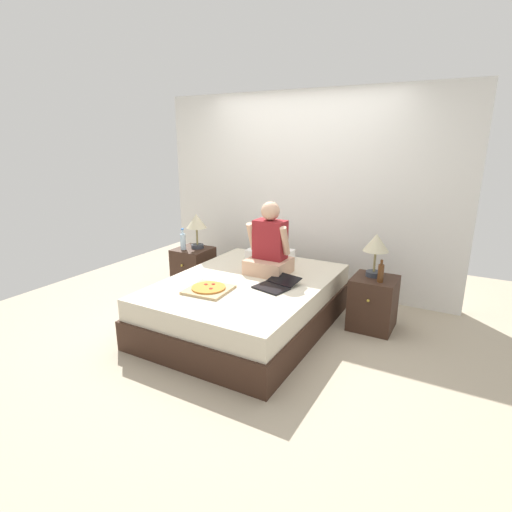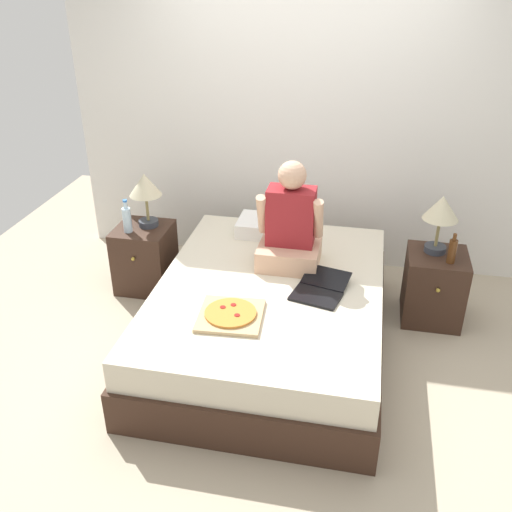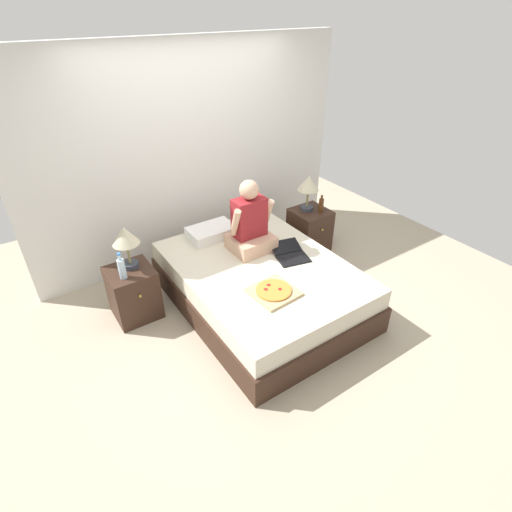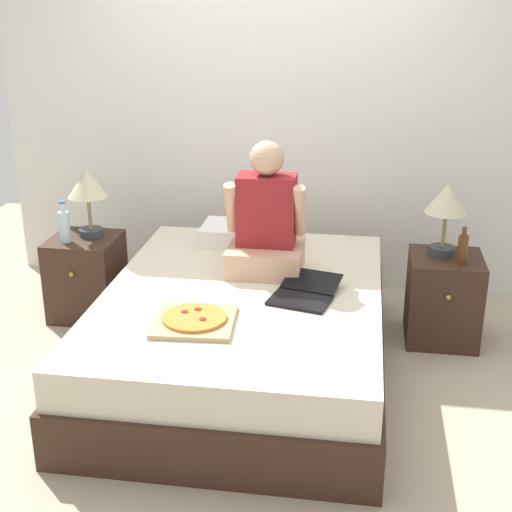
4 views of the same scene
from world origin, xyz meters
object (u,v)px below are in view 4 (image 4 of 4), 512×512
laptop (304,294)px  person_seated (266,224)px  nightstand_right (443,298)px  beer_bottle (463,249)px  lamp_on_left_nightstand (87,188)px  water_bottle (64,226)px  bed (243,332)px  lamp_on_right_nightstand (447,204)px  nightstand_left (87,277)px  pizza_box (194,320)px

laptop → person_seated: bearing=125.0°
nightstand_right → beer_bottle: bearing=-55.0°
lamp_on_left_nightstand → nightstand_right: (2.30, -0.05, -0.60)m
water_bottle → laptop: water_bottle is taller
bed → lamp_on_right_nightstand: bearing=29.4°
bed → nightstand_left: (-1.17, 0.59, 0.03)m
bed → lamp_on_right_nightstand: size_ratio=4.74×
water_bottle → laptop: 1.70m
bed → water_bottle: (-1.25, 0.50, 0.41)m
pizza_box → bed: bearing=69.1°
nightstand_right → person_seated: size_ratio=0.71×
bed → beer_bottle: bearing=21.7°
bed → water_bottle: 1.41m
nightstand_left → water_bottle: water_bottle is taller
nightstand_left → laptop: 1.67m
bed → pizza_box: pizza_box is taller
water_bottle → lamp_on_left_nightstand: bearing=49.4°
lamp_on_left_nightstand → nightstand_right: size_ratio=0.81×
nightstand_right → laptop: (-0.82, -0.64, 0.25)m
bed → laptop: (0.35, -0.04, 0.28)m
nightstand_left → person_seated: person_seated is taller
lamp_on_right_nightstand → nightstand_right: bearing=-59.1°
lamp_on_left_nightstand → beer_bottle: lamp_on_left_nightstand is taller
lamp_on_left_nightstand → person_seated: bearing=-14.4°
beer_bottle → lamp_on_right_nightstand: bearing=123.7°
nightstand_left → beer_bottle: size_ratio=2.40×
lamp_on_left_nightstand → person_seated: (1.22, -0.31, -0.08)m
bed → pizza_box: (-0.17, -0.45, 0.28)m
nightstand_left → laptop: (1.52, -0.64, 0.25)m
lamp_on_right_nightstand → beer_bottle: 0.29m
lamp_on_right_nightstand → pizza_box: bearing=-140.3°
beer_bottle → pizza_box: 1.70m
lamp_on_left_nightstand → nightstand_right: lamp_on_left_nightstand is taller
water_bottle → lamp_on_right_nightstand: bearing=3.3°
lamp_on_right_nightstand → pizza_box: lamp_on_right_nightstand is taller
nightstand_left → lamp_on_left_nightstand: 0.61m
beer_bottle → laptop: bearing=-149.0°
lamp_on_left_nightstand → laptop: size_ratio=0.94×
lamp_on_left_nightstand → person_seated: 1.26m
bed → laptop: size_ratio=4.47×
nightstand_left → lamp_on_right_nightstand: lamp_on_right_nightstand is taller
pizza_box → lamp_on_right_nightstand: bearing=39.7°
nightstand_right → bed: bearing=-153.1°
beer_bottle → water_bottle: bearing=179.8°
lamp_on_left_nightstand → water_bottle: lamp_on_left_nightstand is taller
water_bottle → beer_bottle: bearing=-0.2°
person_seated → lamp_on_left_nightstand: bearing=165.6°
bed → lamp_on_left_nightstand: (-1.13, 0.64, 0.63)m
water_bottle → nightstand_left: bearing=48.3°
nightstand_left → bed: bearing=-26.9°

